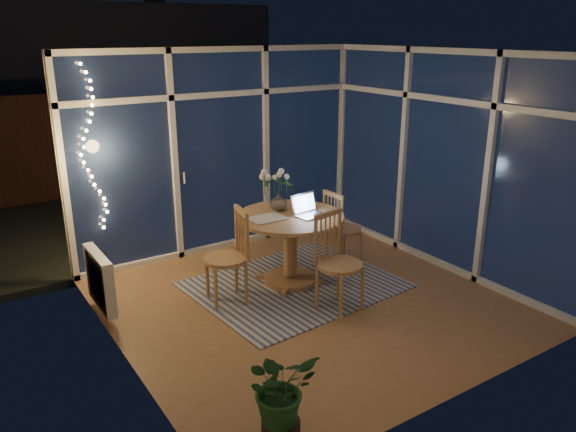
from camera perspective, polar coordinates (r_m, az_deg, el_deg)
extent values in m
plane|color=#8C5E3D|center=(6.14, 2.06, -8.66)|extent=(4.00, 4.00, 0.00)
plane|color=white|center=(5.47, 2.38, 16.37)|extent=(4.00, 4.00, 0.00)
cube|color=silver|center=(7.34, -6.92, 6.56)|extent=(4.00, 0.04, 2.60)
cube|color=silver|center=(4.28, 17.90, -2.98)|extent=(4.00, 0.04, 2.60)
cube|color=silver|center=(4.84, -17.49, -0.47)|extent=(0.04, 4.00, 2.60)
cube|color=silver|center=(6.99, 15.77, 5.39)|extent=(0.04, 4.00, 2.60)
cube|color=white|center=(7.31, -6.77, 6.51)|extent=(4.00, 0.10, 2.60)
cube|color=white|center=(6.96, 15.55, 5.35)|extent=(0.10, 4.00, 2.60)
cube|color=silver|center=(5.99, -18.58, -6.17)|extent=(0.10, 0.70, 0.58)
cube|color=black|center=(10.53, -11.54, 2.35)|extent=(12.00, 6.00, 0.10)
cube|color=#3C2315|center=(10.61, -15.42, 7.52)|extent=(11.00, 0.08, 1.80)
cube|color=#34363E|center=(13.42, -18.86, 14.98)|extent=(7.00, 3.00, 2.20)
sphere|color=black|center=(8.53, -15.75, 1.78)|extent=(0.90, 0.90, 0.90)
cube|color=#BDB499|center=(6.49, 0.70, -7.00)|extent=(2.34, 1.93, 0.01)
cylinder|color=#A67A4B|center=(6.41, 0.22, -3.40)|extent=(1.30, 1.30, 0.82)
cube|color=#A67A4B|center=(5.96, -6.37, -4.12)|extent=(0.56, 0.56, 1.04)
cube|color=#A67A4B|center=(6.90, 5.65, -1.17)|extent=(0.47, 0.47, 0.98)
cube|color=#A67A4B|center=(5.78, 5.35, -4.77)|extent=(0.56, 0.56, 1.05)
imported|color=silver|center=(6.40, -0.98, 1.49)|extent=(0.22, 0.22, 0.21)
imported|color=white|center=(6.61, 1.86, 1.26)|extent=(0.16, 0.16, 0.04)
cube|color=beige|center=(6.18, -2.11, -0.12)|extent=(0.43, 0.37, 0.01)
cube|color=black|center=(6.21, 1.19, -0.02)|extent=(0.13, 0.09, 0.01)
imported|color=#1B4D22|center=(4.10, -0.74, -17.68)|extent=(0.55, 0.48, 0.76)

